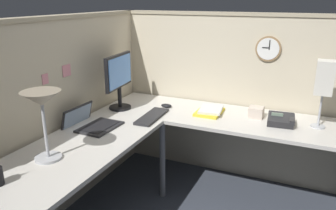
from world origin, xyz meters
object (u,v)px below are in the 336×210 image
object	(u,v)px
desk_lamp_dome	(42,104)
office_phone	(282,120)
book_stack	(210,111)
tissue_box	(256,112)
computer_mouse	(166,106)
keyboard	(152,116)
wall_clock	(268,49)
laptop	(90,123)
monitor	(119,77)
desk_lamp_paper	(325,80)

from	to	relation	value
desk_lamp_dome	office_phone	world-z (taller)	desk_lamp_dome
desk_lamp_dome	book_stack	distance (m)	1.47
desk_lamp_dome	tissue_box	distance (m)	1.73
computer_mouse	tissue_box	xyz separation A→B (m)	(0.07, -0.81, 0.03)
keyboard	book_stack	bearing A→B (deg)	-55.49
computer_mouse	wall_clock	xyz separation A→B (m)	(0.34, -0.82, 0.53)
desk_lamp_dome	tissue_box	world-z (taller)	desk_lamp_dome
laptop	computer_mouse	bearing A→B (deg)	-27.96
laptop	keyboard	distance (m)	0.52
monitor	desk_lamp_paper	bearing A→B (deg)	-81.89
computer_mouse	desk_lamp_dome	distance (m)	1.33
computer_mouse	wall_clock	distance (m)	1.04
keyboard	computer_mouse	size ratio (longest dim) A/B	4.13
monitor	computer_mouse	distance (m)	0.51
laptop	desk_lamp_dome	distance (m)	0.68
monitor	computer_mouse	xyz separation A→B (m)	(0.20, -0.38, -0.28)
wall_clock	desk_lamp_paper	bearing A→B (deg)	-122.97
desk_lamp_paper	wall_clock	world-z (taller)	wall_clock
office_phone	desk_lamp_paper	world-z (taller)	desk_lamp_paper
book_stack	keyboard	bearing A→B (deg)	127.02
computer_mouse	desk_lamp_paper	xyz separation A→B (m)	(0.04, -1.30, 0.37)
book_stack	wall_clock	bearing A→B (deg)	-50.50
office_phone	desk_lamp_dome	bearing A→B (deg)	133.68
computer_mouse	desk_lamp_dome	size ratio (longest dim) A/B	0.23
office_phone	desk_lamp_paper	bearing A→B (deg)	-76.05
desk_lamp_dome	office_phone	size ratio (longest dim) A/B	2.01
computer_mouse	desk_lamp_paper	distance (m)	1.35
monitor	desk_lamp_dome	xyz separation A→B (m)	(-1.05, -0.12, 0.07)
monitor	wall_clock	size ratio (longest dim) A/B	2.27
monitor	wall_clock	world-z (taller)	wall_clock
monitor	book_stack	size ratio (longest dim) A/B	1.68
desk_lamp_dome	desk_lamp_paper	xyz separation A→B (m)	(1.29, -1.55, 0.02)
monitor	book_stack	bearing A→B (deg)	-75.22
keyboard	office_phone	distance (m)	1.06
book_stack	tissue_box	xyz separation A→B (m)	(0.06, -0.39, 0.02)
desk_lamp_paper	book_stack	bearing A→B (deg)	91.88
book_stack	desk_lamp_paper	bearing A→B (deg)	-88.12
tissue_box	laptop	bearing A→B (deg)	122.66
laptop	office_phone	xyz separation A→B (m)	(0.65, -1.39, 0.01)
laptop	book_stack	world-z (taller)	laptop
keyboard	desk_lamp_dome	bearing A→B (deg)	162.27
book_stack	tissue_box	bearing A→B (deg)	-81.11
keyboard	wall_clock	world-z (taller)	wall_clock
monitor	laptop	size ratio (longest dim) A/B	1.28
office_phone	monitor	bearing A→B (deg)	96.97
keyboard	office_phone	xyz separation A→B (m)	(0.28, -1.02, 0.03)
office_phone	wall_clock	xyz separation A→B (m)	(0.37, 0.20, 0.51)
keyboard	laptop	bearing A→B (deg)	133.34
computer_mouse	tissue_box	size ratio (longest dim) A/B	0.87
computer_mouse	desk_lamp_paper	bearing A→B (deg)	-88.37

